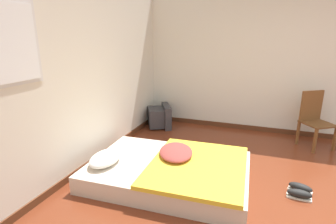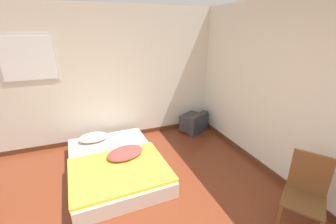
# 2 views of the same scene
# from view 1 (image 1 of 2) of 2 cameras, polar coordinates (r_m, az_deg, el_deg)

# --- Properties ---
(ground_plane) EXTENTS (20.00, 20.00, 0.00)m
(ground_plane) POSITION_cam_1_polar(r_m,az_deg,el_deg) (3.28, 31.45, -19.15)
(ground_plane) COLOR maroon
(wall_back) EXTENTS (7.31, 0.08, 2.60)m
(wall_back) POSITION_cam_1_polar(r_m,az_deg,el_deg) (3.49, -19.96, 7.32)
(wall_back) COLOR silver
(wall_back) RESTS_ON ground_plane
(wall_right) EXTENTS (0.08, 8.29, 2.60)m
(wall_right) POSITION_cam_1_polar(r_m,az_deg,el_deg) (5.22, 28.58, 8.91)
(wall_right) COLOR silver
(wall_right) RESTS_ON ground_plane
(mattress_bed) EXTENTS (1.45, 2.01, 0.37)m
(mattress_bed) POSITION_cam_1_polar(r_m,az_deg,el_deg) (3.41, 0.37, -12.39)
(mattress_bed) COLOR beige
(mattress_bed) RESTS_ON ground_plane
(crt_tv) EXTENTS (0.66, 0.62, 0.45)m
(crt_tv) POSITION_cam_1_polar(r_m,az_deg,el_deg) (5.28, -1.70, -1.00)
(crt_tv) COLOR #333338
(crt_tv) RESTS_ON ground_plane
(wooden_chair) EXTENTS (0.58, 0.58, 0.92)m
(wooden_chair) POSITION_cam_1_polar(r_m,az_deg,el_deg) (4.91, 29.18, -0.68)
(wooden_chair) COLOR brown
(wooden_chair) RESTS_ON ground_plane
(sneaker_pair) EXTENTS (0.30, 0.30, 0.10)m
(sneaker_pair) POSITION_cam_1_polar(r_m,az_deg,el_deg) (3.51, 26.77, -15.10)
(sneaker_pair) COLOR silver
(sneaker_pair) RESTS_ON ground_plane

